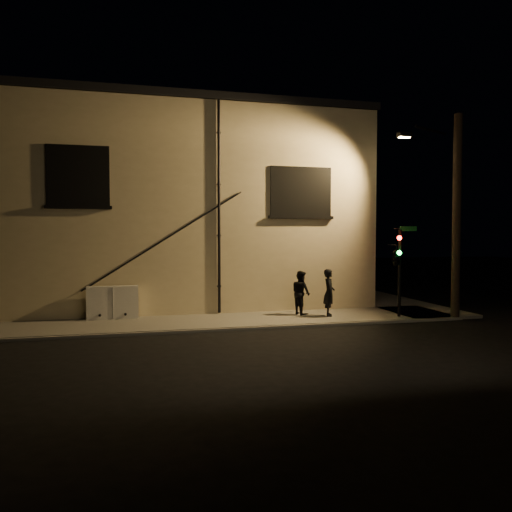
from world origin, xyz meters
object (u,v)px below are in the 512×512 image
object	(u,v)px
pedestrian_a	(329,293)
pedestrian_b	(301,293)
traffic_signal	(397,256)
utility_cabinet	(113,302)
streetlamp_pole	(454,212)

from	to	relation	value
pedestrian_a	pedestrian_b	xyz separation A→B (m)	(-0.91, 0.64, -0.05)
pedestrian_a	traffic_signal	size ratio (longest dim) A/B	0.52
traffic_signal	pedestrian_a	bearing A→B (deg)	159.45
traffic_signal	pedestrian_b	bearing A→B (deg)	155.07
utility_cabinet	traffic_signal	distance (m)	10.74
pedestrian_a	streetlamp_pole	bearing A→B (deg)	-86.99
utility_cabinet	streetlamp_pole	distance (m)	13.26
pedestrian_a	utility_cabinet	bearing A→B (deg)	98.41
pedestrian_b	traffic_signal	size ratio (longest dim) A/B	0.50
pedestrian_b	streetlamp_pole	world-z (taller)	streetlamp_pole
traffic_signal	streetlamp_pole	distance (m)	2.78
pedestrian_a	streetlamp_pole	xyz separation A→B (m)	(4.55, -1.22, 3.06)
pedestrian_a	streetlamp_pole	world-z (taller)	streetlamp_pole
traffic_signal	streetlamp_pole	size ratio (longest dim) A/B	0.44
streetlamp_pole	utility_cabinet	bearing A→B (deg)	168.40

